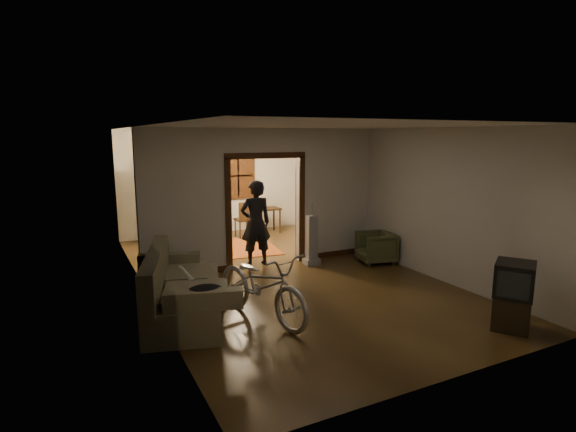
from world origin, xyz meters
TOP-DOWN VIEW (x-y plane):
  - floor at (0.00, 0.00)m, footprint 5.00×8.50m
  - ceiling at (0.00, 0.00)m, footprint 5.00×8.50m
  - wall_back at (0.00, 4.25)m, footprint 5.00×0.02m
  - wall_left at (-2.50, 0.00)m, footprint 0.02×8.50m
  - wall_right at (2.50, 0.00)m, footprint 0.02×8.50m
  - partition_wall at (0.00, 0.75)m, footprint 5.00×0.14m
  - door_casing at (0.00, 0.75)m, footprint 1.74×0.20m
  - far_window at (0.70, 4.21)m, footprint 0.98×0.06m
  - chandelier at (0.00, 2.50)m, footprint 0.24×0.24m
  - light_switch at (1.05, 0.68)m, footprint 0.08×0.01m
  - sofa at (-2.15, -1.18)m, footprint 1.59×2.43m
  - rolled_paper at (-2.05, -0.88)m, footprint 0.10×0.79m
  - jacket at (-2.10, -2.09)m, footprint 0.47×0.35m
  - bicycle at (-1.17, -1.79)m, footprint 1.19×2.08m
  - armchair at (2.15, -0.14)m, footprint 0.87×0.86m
  - tv_stand at (1.81, -3.64)m, footprint 0.69×0.67m
  - crt_tv at (1.81, -3.64)m, footprint 0.73×0.71m
  - vacuum at (0.87, 0.35)m, footprint 0.33×0.27m
  - person at (-0.18, 0.83)m, footprint 0.67×0.46m
  - oriental_rug at (0.11, 2.31)m, footprint 1.68×2.08m
  - locker at (-1.44, 3.83)m, footprint 0.99×0.62m
  - globe at (-1.44, 3.83)m, footprint 0.27×0.27m
  - desk at (1.20, 3.62)m, footprint 0.94×0.56m
  - desk_chair at (0.52, 3.34)m, footprint 0.48×0.48m

SIDE VIEW (x-z plane):
  - floor at x=0.00m, z-range -0.01..0.01m
  - oriental_rug at x=0.11m, z-range 0.00..0.01m
  - tv_stand at x=1.81m, z-range 0.00..0.47m
  - armchair at x=2.15m, z-range 0.00..0.66m
  - desk at x=1.20m, z-range 0.00..0.67m
  - desk_chair at x=0.52m, z-range 0.00..0.96m
  - sofa at x=-2.15m, z-range 0.00..1.03m
  - bicycle at x=-1.17m, z-range 0.00..1.03m
  - vacuum at x=0.87m, z-range 0.00..1.04m
  - rolled_paper at x=-2.05m, z-range 0.48..0.58m
  - jacket at x=-2.10m, z-range 0.61..0.75m
  - crt_tv at x=1.81m, z-range 0.47..0.95m
  - person at x=-0.18m, z-range 0.00..1.76m
  - locker at x=-1.44m, z-range 0.00..1.87m
  - door_casing at x=0.00m, z-range -0.06..2.26m
  - light_switch at x=1.05m, z-range 1.19..1.31m
  - wall_back at x=0.00m, z-range 0.00..2.80m
  - wall_left at x=-2.50m, z-range 0.00..2.80m
  - wall_right at x=2.50m, z-range 0.00..2.80m
  - partition_wall at x=0.00m, z-range 0.00..2.80m
  - far_window at x=0.70m, z-range 0.91..2.19m
  - globe at x=-1.44m, z-range 1.81..2.07m
  - chandelier at x=0.00m, z-range 2.23..2.47m
  - ceiling at x=0.00m, z-range 2.79..2.80m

